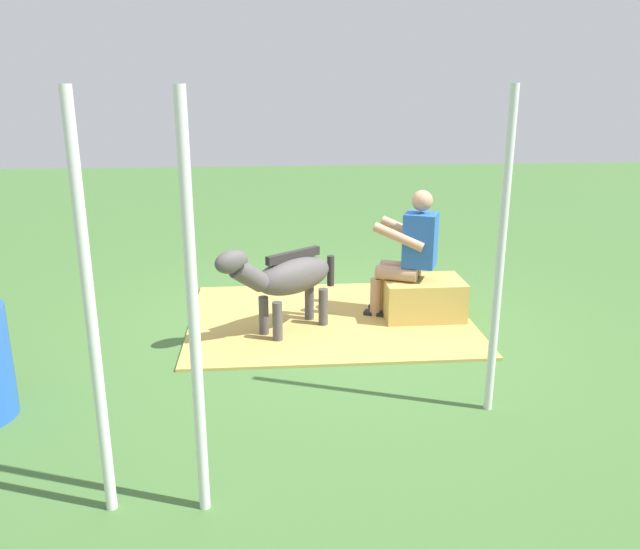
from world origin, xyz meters
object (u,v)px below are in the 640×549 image
(tent_pole_right, at_px, (91,317))
(tent_pole_mid, at_px, (194,317))
(hay_bale, at_px, (423,299))
(pony_standing, at_px, (286,278))
(person_seated, at_px, (409,250))
(tent_pole_left, at_px, (500,258))

(tent_pole_right, xyz_separation_m, tent_pole_mid, (-0.51, 0.04, 0.00))
(hay_bale, height_order, pony_standing, pony_standing)
(person_seated, xyz_separation_m, tent_pole_left, (-0.20, 1.88, 0.43))
(pony_standing, xyz_separation_m, tent_pole_mid, (0.54, 2.50, 0.58))
(person_seated, bearing_deg, tent_pole_left, 95.93)
(pony_standing, height_order, tent_pole_mid, tent_pole_mid)
(pony_standing, bearing_deg, tent_pole_left, 132.15)
(tent_pole_left, height_order, tent_pole_right, same)
(tent_pole_left, relative_size, tent_pole_mid, 1.00)
(pony_standing, bearing_deg, tent_pole_right, 66.87)
(tent_pole_right, bearing_deg, tent_pole_mid, 175.96)
(hay_bale, relative_size, tent_pole_mid, 0.34)
(hay_bale, xyz_separation_m, tent_pole_right, (2.40, 2.76, 0.93))
(hay_bale, relative_size, tent_pole_left, 0.34)
(tent_pole_left, bearing_deg, pony_standing, -47.85)
(person_seated, xyz_separation_m, tent_pole_right, (2.25, 2.80, 0.43))
(hay_bale, bearing_deg, tent_pole_mid, 55.93)
(person_seated, distance_m, tent_pole_right, 3.62)
(tent_pole_mid, bearing_deg, tent_pole_left, -153.68)
(tent_pole_right, bearing_deg, hay_bale, -131.08)
(tent_pole_mid, bearing_deg, hay_bale, -124.07)
(person_seated, distance_m, tent_pole_mid, 3.35)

